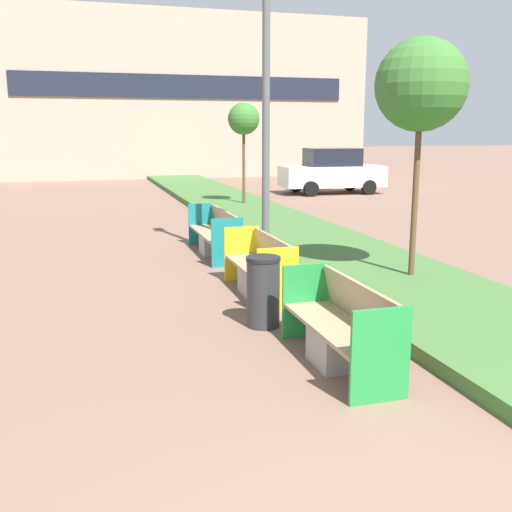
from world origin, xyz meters
name	(u,v)px	position (x,y,z in m)	size (l,w,h in m)	color
planter_grass_strip	(292,233)	(3.20, 12.00, 0.09)	(2.80, 120.00, 0.18)	#426B33
building_backdrop	(176,98)	(4.00, 34.50, 4.42)	(21.04, 6.94, 8.84)	tan
bench_green_frame	(341,333)	(0.94, 4.13, 0.36)	(0.65, 1.99, 0.94)	#9E9B96
bench_yellow_frame	(260,272)	(0.94, 7.21, 0.36)	(0.65, 2.00, 0.94)	#9E9B96
bench_teal_frame	(216,237)	(0.94, 10.47, 0.38)	(0.65, 2.48, 0.94)	#9E9B96
litter_bin	(263,292)	(0.51, 5.67, 0.47)	(0.46, 0.46, 0.95)	#2D2D30
street_lamp_post	(266,42)	(1.55, 8.89, 4.08)	(0.24, 0.44, 7.40)	#56595B
sapling_tree_near	(421,86)	(3.54, 7.03, 3.25)	(1.47, 1.47, 4.01)	brown
sapling_tree_far	(244,120)	(3.54, 17.71, 2.90)	(1.04, 1.04, 3.46)	brown
parked_car_distant	(332,171)	(8.32, 21.38, 0.91)	(4.30, 2.01, 1.86)	silver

